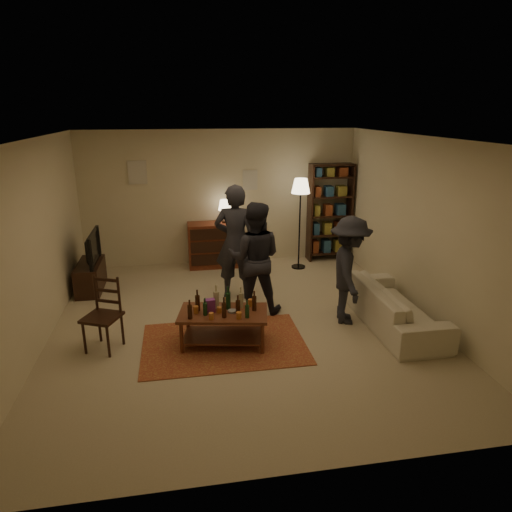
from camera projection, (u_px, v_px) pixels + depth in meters
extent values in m
plane|color=#C6B793|center=(243.00, 324.00, 6.83)|extent=(6.00, 6.00, 0.00)
plane|color=beige|center=(221.00, 198.00, 9.23)|extent=(5.50, 0.00, 5.50)
plane|color=beige|center=(34.00, 247.00, 5.97)|extent=(0.00, 6.00, 6.00)
plane|color=beige|center=(422.00, 229.00, 6.86)|extent=(0.00, 6.00, 6.00)
plane|color=beige|center=(295.00, 338.00, 3.60)|extent=(5.50, 0.00, 5.50)
plane|color=white|center=(241.00, 138.00, 6.00)|extent=(6.00, 6.00, 0.00)
cube|color=beige|center=(137.00, 172.00, 8.78)|extent=(0.35, 0.03, 0.45)
cube|color=beige|center=(250.00, 180.00, 9.20)|extent=(0.30, 0.03, 0.40)
cube|color=maroon|center=(224.00, 343.00, 6.25)|extent=(2.20, 1.50, 0.01)
cube|color=brown|center=(223.00, 313.00, 6.11)|extent=(1.27, 0.85, 0.04)
cube|color=brown|center=(224.00, 335.00, 6.21)|extent=(1.16, 0.73, 0.02)
cylinder|color=brown|center=(182.00, 338.00, 5.94)|extent=(0.05, 0.05, 0.44)
cylinder|color=brown|center=(262.00, 339.00, 5.93)|extent=(0.05, 0.05, 0.44)
cylinder|color=brown|center=(188.00, 321.00, 6.44)|extent=(0.05, 0.05, 0.44)
cylinder|color=brown|center=(262.00, 321.00, 6.42)|extent=(0.05, 0.05, 0.44)
cylinder|color=#B9682A|center=(196.00, 310.00, 6.05)|extent=(0.07, 0.07, 0.10)
cylinder|color=#B9682A|center=(211.00, 316.00, 5.88)|extent=(0.07, 0.07, 0.09)
cylinder|color=#B9682A|center=(227.00, 301.00, 6.30)|extent=(0.07, 0.07, 0.11)
cylinder|color=#B9682A|center=(239.00, 315.00, 5.90)|extent=(0.07, 0.07, 0.09)
cylinder|color=#B9682A|center=(250.00, 303.00, 6.27)|extent=(0.07, 0.07, 0.10)
cylinder|color=#B9682A|center=(219.00, 310.00, 6.07)|extent=(0.06, 0.06, 0.08)
cube|color=#7C338E|center=(210.00, 305.00, 6.10)|extent=(0.15, 0.11, 0.18)
cylinder|color=gray|center=(232.00, 312.00, 6.08)|extent=(0.12, 0.12, 0.02)
cube|color=black|center=(102.00, 317.00, 5.98)|extent=(0.57, 0.57, 0.04)
cylinder|color=black|center=(84.00, 338.00, 5.94)|extent=(0.04, 0.04, 0.45)
cylinder|color=black|center=(108.00, 341.00, 5.85)|extent=(0.04, 0.04, 0.45)
cylinder|color=black|center=(100.00, 326.00, 6.26)|extent=(0.04, 0.04, 0.45)
cylinder|color=black|center=(122.00, 329.00, 6.17)|extent=(0.04, 0.04, 0.45)
cube|color=black|center=(107.00, 293.00, 6.06)|extent=(0.33, 0.17, 0.52)
cube|color=black|center=(91.00, 276.00, 8.04)|extent=(0.40, 1.00, 0.50)
imported|color=black|center=(88.00, 248.00, 7.88)|extent=(0.13, 0.97, 0.56)
cube|color=brown|center=(213.00, 245.00, 9.21)|extent=(1.00, 0.48, 0.90)
cube|color=black|center=(215.00, 259.00, 9.05)|extent=(0.92, 0.02, 0.22)
cube|color=black|center=(214.00, 247.00, 8.97)|extent=(0.92, 0.02, 0.22)
cube|color=black|center=(214.00, 234.00, 8.89)|extent=(0.92, 0.02, 0.22)
cylinder|color=black|center=(225.00, 222.00, 9.11)|extent=(0.12, 0.12, 0.04)
cylinder|color=black|center=(225.00, 215.00, 9.07)|extent=(0.02, 0.02, 0.22)
cone|color=#FFE5B2|center=(225.00, 205.00, 9.00)|extent=(0.26, 0.26, 0.20)
cube|color=black|center=(310.00, 214.00, 9.42)|extent=(0.04, 0.34, 2.00)
cube|color=black|center=(349.00, 212.00, 9.56)|extent=(0.04, 0.34, 2.00)
cube|color=black|center=(328.00, 252.00, 9.76)|extent=(0.90, 0.34, 0.03)
cube|color=black|center=(329.00, 234.00, 9.63)|extent=(0.90, 0.34, 0.03)
cube|color=black|center=(330.00, 215.00, 9.51)|extent=(0.90, 0.34, 0.03)
cube|color=black|center=(331.00, 196.00, 9.39)|extent=(0.90, 0.34, 0.03)
cube|color=black|center=(332.00, 177.00, 9.26)|extent=(0.90, 0.34, 0.03)
cube|color=black|center=(332.00, 164.00, 9.19)|extent=(0.90, 0.34, 0.03)
cube|color=brown|center=(315.00, 246.00, 9.66)|extent=(0.12, 0.22, 0.26)
cube|color=navy|center=(326.00, 245.00, 9.70)|extent=(0.15, 0.22, 0.26)
cube|color=olive|center=(338.00, 245.00, 9.75)|extent=(0.18, 0.22, 0.26)
cube|color=navy|center=(315.00, 228.00, 9.54)|extent=(0.12, 0.22, 0.24)
cube|color=olive|center=(327.00, 228.00, 9.58)|extent=(0.15, 0.22, 0.24)
cube|color=brown|center=(339.00, 227.00, 9.63)|extent=(0.18, 0.22, 0.24)
cube|color=olive|center=(316.00, 210.00, 9.42)|extent=(0.12, 0.22, 0.22)
cube|color=brown|center=(328.00, 210.00, 9.46)|extent=(0.15, 0.22, 0.22)
cube|color=navy|center=(340.00, 209.00, 9.51)|extent=(0.18, 0.22, 0.22)
cube|color=brown|center=(317.00, 191.00, 9.30)|extent=(0.12, 0.22, 0.20)
cube|color=navy|center=(329.00, 191.00, 9.34)|extent=(0.15, 0.22, 0.20)
cube|color=olive|center=(341.00, 190.00, 9.39)|extent=(0.18, 0.22, 0.20)
cube|color=navy|center=(318.00, 172.00, 9.18)|extent=(0.12, 0.22, 0.18)
cube|color=olive|center=(330.00, 172.00, 9.22)|extent=(0.15, 0.22, 0.18)
cube|color=brown|center=(342.00, 171.00, 9.27)|extent=(0.18, 0.22, 0.18)
cylinder|color=black|center=(298.00, 267.00, 9.25)|extent=(0.28, 0.28, 0.03)
cylinder|color=black|center=(299.00, 229.00, 9.01)|extent=(0.03, 0.03, 1.61)
cone|color=#FFE5B2|center=(301.00, 186.00, 8.74)|extent=(0.36, 0.36, 0.28)
imported|color=beige|center=(394.00, 306.00, 6.72)|extent=(0.81, 2.08, 0.61)
imported|color=#282830|center=(236.00, 242.00, 7.54)|extent=(0.81, 0.65, 1.93)
imported|color=#222228|center=(255.00, 258.00, 7.03)|extent=(0.99, 0.86, 1.76)
imported|color=#212228|center=(349.00, 271.00, 6.69)|extent=(0.83, 1.16, 1.62)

